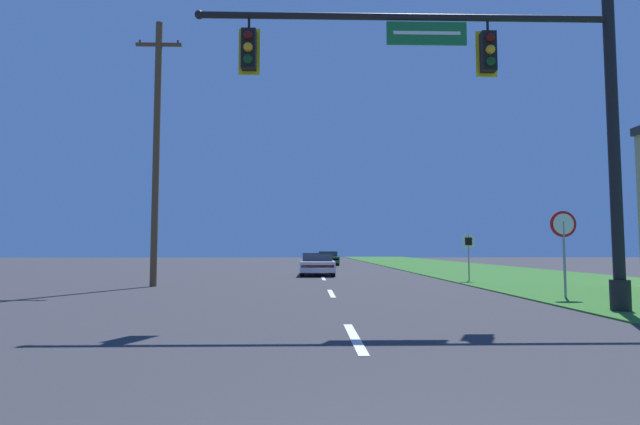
{
  "coord_description": "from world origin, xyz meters",
  "views": [
    {
      "loc": [
        -0.76,
        -2.2,
        1.45
      ],
      "look_at": [
        0.0,
        28.59,
        3.68
      ],
      "focal_mm": 28.0,
      "sensor_mm": 36.0,
      "label": 1
    }
  ],
  "objects": [
    {
      "name": "signal_mast",
      "position": [
        3.95,
        9.14,
        4.74
      ],
      "size": [
        10.03,
        0.47,
        7.75
      ],
      "color": "black",
      "rests_on": "grass_verge_right"
    },
    {
      "name": "utility_pole_near",
      "position": [
        -6.7,
        17.24,
        5.39
      ],
      "size": [
        1.8,
        0.26,
        10.45
      ],
      "color": "brown",
      "rests_on": "ground"
    },
    {
      "name": "route_sign_post",
      "position": [
        6.32,
        19.62,
        1.53
      ],
      "size": [
        0.55,
        0.06,
        2.03
      ],
      "color": "gray",
      "rests_on": "grass_verge_right"
    },
    {
      "name": "grass_verge_right",
      "position": [
        10.5,
        30.0,
        0.02
      ],
      "size": [
        10.0,
        110.0,
        0.04
      ],
      "color": "#2D6626",
      "rests_on": "ground"
    },
    {
      "name": "road_center_line",
      "position": [
        0.0,
        22.0,
        0.01
      ],
      "size": [
        0.16,
        34.8,
        0.01
      ],
      "color": "silver",
      "rests_on": "ground"
    },
    {
      "name": "stop_sign",
      "position": [
        6.65,
        12.06,
        1.86
      ],
      "size": [
        0.76,
        0.07,
        2.5
      ],
      "color": "gray",
      "rests_on": "grass_verge_right"
    },
    {
      "name": "far_car",
      "position": [
        1.02,
        41.87,
        0.6
      ],
      "size": [
        1.82,
        4.44,
        1.19
      ],
      "color": "black",
      "rests_on": "ground"
    },
    {
      "name": "car_ahead",
      "position": [
        -0.21,
        25.4,
        0.61
      ],
      "size": [
        1.9,
        4.71,
        1.19
      ],
      "color": "black",
      "rests_on": "ground"
    }
  ]
}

